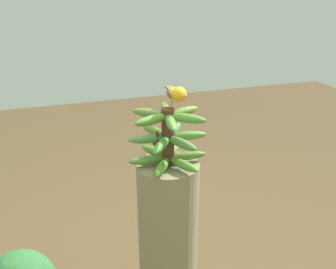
# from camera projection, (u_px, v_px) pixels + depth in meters

# --- Properties ---
(banana_tree) EXTENTS (0.25, 0.25, 0.97)m
(banana_tree) POSITION_uv_depth(u_px,v_px,m) (168.00, 261.00, 1.67)
(banana_tree) COLOR #847A56
(banana_tree) RESTS_ON ground
(banana_bunch) EXTENTS (0.30, 0.31, 0.23)m
(banana_bunch) POSITION_uv_depth(u_px,v_px,m) (168.00, 137.00, 1.44)
(banana_bunch) COLOR #4C2D1E
(banana_bunch) RESTS_ON banana_tree
(perched_bird) EXTENTS (0.20, 0.06, 0.08)m
(perched_bird) POSITION_uv_depth(u_px,v_px,m) (177.00, 94.00, 1.40)
(perched_bird) COLOR #C68933
(perched_bird) RESTS_ON banana_bunch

